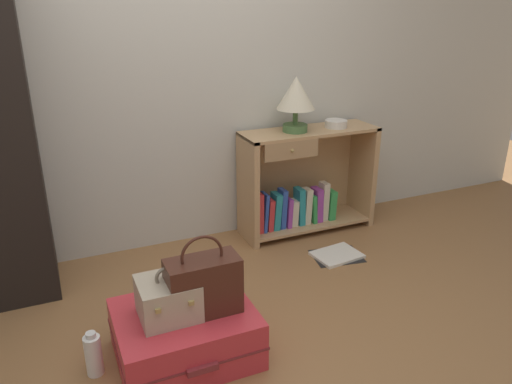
# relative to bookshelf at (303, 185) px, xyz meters

# --- Properties ---
(ground_plane) EXTENTS (9.00, 9.00, 0.00)m
(ground_plane) POSITION_rel_bookshelf_xyz_m (-0.92, -1.27, -0.35)
(ground_plane) COLOR olive
(back_wall) EXTENTS (6.40, 0.10, 2.60)m
(back_wall) POSITION_rel_bookshelf_xyz_m (-0.92, 0.23, 0.95)
(back_wall) COLOR beige
(back_wall) RESTS_ON ground_plane
(bookshelf) EXTENTS (0.98, 0.34, 0.76)m
(bookshelf) POSITION_rel_bookshelf_xyz_m (0.00, 0.00, 0.00)
(bookshelf) COLOR tan
(bookshelf) RESTS_ON ground_plane
(table_lamp) EXTENTS (0.26, 0.26, 0.37)m
(table_lamp) POSITION_rel_bookshelf_xyz_m (-0.09, -0.02, 0.65)
(table_lamp) COLOR #4C7542
(table_lamp) RESTS_ON bookshelf
(bowl) EXTENTS (0.16, 0.16, 0.05)m
(bowl) POSITION_rel_bookshelf_xyz_m (0.23, -0.03, 0.44)
(bowl) COLOR silver
(bowl) RESTS_ON bookshelf
(suitcase_large) EXTENTS (0.64, 0.54, 0.25)m
(suitcase_large) POSITION_rel_bookshelf_xyz_m (-1.19, -1.03, -0.23)
(suitcase_large) COLOR #D1333D
(suitcase_large) RESTS_ON ground_plane
(train_case) EXTENTS (0.26, 0.25, 0.25)m
(train_case) POSITION_rel_bookshelf_xyz_m (-1.26, -1.03, -0.01)
(train_case) COLOR #B7A88E
(train_case) RESTS_ON suitcase_large
(handbag) EXTENTS (0.33, 0.16, 0.39)m
(handbag) POSITION_rel_bookshelf_xyz_m (-1.10, -1.07, 0.04)
(handbag) COLOR #472319
(handbag) RESTS_ON suitcase_large
(bottle) EXTENTS (0.08, 0.08, 0.22)m
(bottle) POSITION_rel_bookshelf_xyz_m (-1.61, -0.99, -0.25)
(bottle) COLOR white
(bottle) RESTS_ON ground_plane
(open_book_on_floor) EXTENTS (0.36, 0.30, 0.02)m
(open_book_on_floor) POSITION_rel_bookshelf_xyz_m (0.01, -0.48, -0.34)
(open_book_on_floor) COLOR white
(open_book_on_floor) RESTS_ON ground_plane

